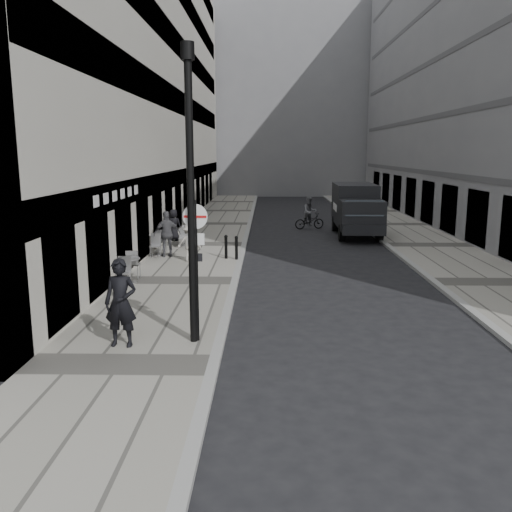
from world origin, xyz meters
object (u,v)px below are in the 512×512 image
Objects in this scene: lamppost at (190,182)px; cyclist at (309,216)px; panel_van at (356,207)px; sign_post at (196,252)px; walking_man at (121,303)px.

lamppost reaches higher than cyclist.
lamppost reaches higher than panel_van.
cyclist is at bearing 83.23° from sign_post.
lamppost reaches higher than walking_man.
cyclist is at bearing 77.47° from walking_man.
sign_post is at bearing -118.28° from cyclist.
cyclist is (5.87, 20.37, -0.39)m from walking_man.
cyclist is (-2.35, 2.54, -0.82)m from panel_van.
lamppost is at bearing -109.07° from panel_van.
walking_man is 0.34× the size of panel_van.
sign_post is (1.70, 0.41, 1.12)m from walking_man.
lamppost is 3.49× the size of cyclist.
cyclist is (4.17, 19.95, -1.52)m from sign_post.
panel_van reaches higher than walking_man.
sign_post is at bearing 17.28° from walking_man.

